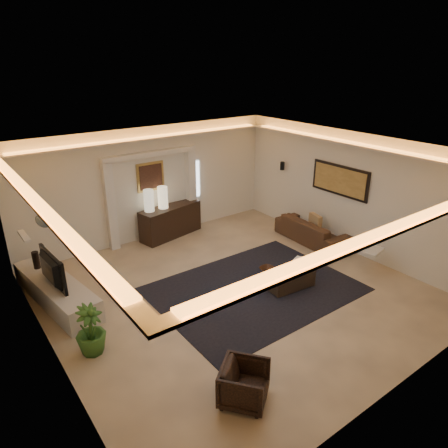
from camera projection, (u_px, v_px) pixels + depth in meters
floor at (233, 291)px, 8.46m from camera, size 7.00×7.00×0.00m
ceiling at (235, 152)px, 7.36m from camera, size 7.00×7.00×0.00m
wall_back at (150, 184)px, 10.51m from camera, size 7.00×0.00×7.00m
wall_front at (400, 310)px, 5.30m from camera, size 7.00×0.00×7.00m
wall_left at (44, 281)px, 5.98m from camera, size 0.00×7.00×7.00m
wall_right at (350, 193)px, 9.83m from camera, size 0.00×7.00×7.00m
cove_soffit at (235, 167)px, 7.46m from camera, size 7.00×7.00×0.04m
daylight_slit at (195, 179)px, 11.28m from camera, size 0.25×0.03×1.00m
area_rug at (255, 289)px, 8.53m from camera, size 4.00×3.00×0.01m
pilaster_left at (111, 207)px, 9.94m from camera, size 0.22×0.20×2.20m
pilaster_right at (191, 190)px, 11.20m from camera, size 0.22×0.20×2.20m
alcove_header at (150, 154)px, 10.13m from camera, size 2.52×0.20×0.12m
painting_frame at (150, 177)px, 10.41m from camera, size 0.74×0.04×0.74m
painting_canvas at (151, 177)px, 10.39m from camera, size 0.62×0.02×0.62m
art_panel_frame at (340, 180)px, 9.94m from camera, size 0.04×1.64×0.74m
art_panel_gold at (339, 180)px, 9.93m from camera, size 0.02×1.50×0.62m
wall_sconce at (282, 166)px, 11.31m from camera, size 0.12×0.12×0.22m
wall_niche at (24, 236)px, 6.98m from camera, size 0.10×0.55×0.04m
console at (171, 222)px, 10.94m from camera, size 1.80×0.87×0.86m
lamp_left at (149, 201)px, 10.35m from camera, size 0.25×0.25×0.56m
lamp_right at (163, 198)px, 10.57m from camera, size 0.29×0.29×0.57m
media_ledge at (56, 291)px, 8.03m from camera, size 1.00×2.66×0.49m
tv at (47, 272)px, 7.62m from camera, size 1.15×0.23×0.65m
figurine at (36, 261)px, 8.34m from camera, size 0.17×0.17×0.36m
ginger_jar at (45, 216)px, 7.29m from camera, size 0.42×0.42×0.36m
plant at (90, 330)px, 6.57m from camera, size 0.67×0.67×0.85m
sofa at (312, 230)px, 10.64m from camera, size 2.06×0.89×0.59m
throw_blanket at (370, 250)px, 8.99m from camera, size 0.61×0.54×0.06m
throw_pillow at (315, 222)px, 10.48m from camera, size 0.22×0.44×0.42m
coffee_table at (289, 278)px, 8.54m from camera, size 1.02×0.63×0.36m
bowl at (267, 268)px, 8.44m from camera, size 0.33×0.33×0.08m
magazine at (299, 259)px, 8.88m from camera, size 0.33×0.29×0.03m
armchair at (244, 384)px, 5.67m from camera, size 0.90×0.90×0.59m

